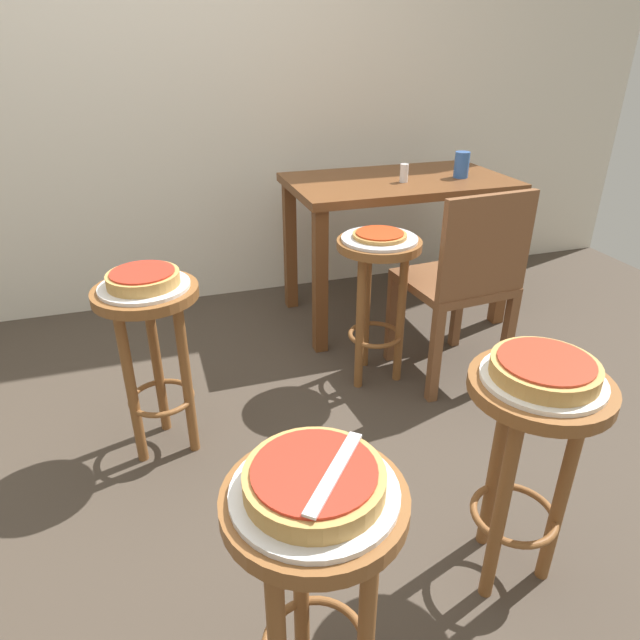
# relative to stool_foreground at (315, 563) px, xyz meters

# --- Properties ---
(ground_plane) EXTENTS (6.00, 6.00, 0.00)m
(ground_plane) POSITION_rel_stool_foreground_xyz_m (-0.19, 0.74, -0.46)
(ground_plane) COLOR #42382D
(back_wall) EXTENTS (6.00, 0.10, 3.00)m
(back_wall) POSITION_rel_stool_foreground_xyz_m (-0.19, 2.39, 1.04)
(back_wall) COLOR silver
(back_wall) RESTS_ON ground_plane
(stool_foreground) EXTENTS (0.34, 0.34, 0.64)m
(stool_foreground) POSITION_rel_stool_foreground_xyz_m (0.00, 0.00, 0.00)
(stool_foreground) COLOR brown
(stool_foreground) RESTS_ON ground_plane
(serving_plate_foreground) EXTENTS (0.30, 0.30, 0.01)m
(serving_plate_foreground) POSITION_rel_stool_foreground_xyz_m (-0.00, 0.00, 0.18)
(serving_plate_foreground) COLOR silver
(serving_plate_foreground) RESTS_ON stool_foreground
(pizza_foreground) EXTENTS (0.25, 0.25, 0.05)m
(pizza_foreground) POSITION_rel_stool_foreground_xyz_m (-0.00, 0.00, 0.21)
(pizza_foreground) COLOR tan
(pizza_foreground) RESTS_ON serving_plate_foreground
(stool_middle) EXTENTS (0.34, 0.34, 0.64)m
(stool_middle) POSITION_rel_stool_foreground_xyz_m (0.62, 0.18, 0.00)
(stool_middle) COLOR brown
(stool_middle) RESTS_ON ground_plane
(serving_plate_middle) EXTENTS (0.29, 0.29, 0.01)m
(serving_plate_middle) POSITION_rel_stool_foreground_xyz_m (0.62, 0.18, 0.18)
(serving_plate_middle) COLOR white
(serving_plate_middle) RESTS_ON stool_middle
(pizza_middle) EXTENTS (0.25, 0.25, 0.05)m
(pizza_middle) POSITION_rel_stool_foreground_xyz_m (0.62, 0.18, 0.21)
(pizza_middle) COLOR tan
(pizza_middle) RESTS_ON serving_plate_middle
(stool_leftside) EXTENTS (0.34, 0.34, 0.64)m
(stool_leftside) POSITION_rel_stool_foreground_xyz_m (-0.25, 1.04, 0.00)
(stool_leftside) COLOR brown
(stool_leftside) RESTS_ON ground_plane
(serving_plate_leftside) EXTENTS (0.29, 0.29, 0.01)m
(serving_plate_leftside) POSITION_rel_stool_foreground_xyz_m (-0.25, 1.04, 0.18)
(serving_plate_leftside) COLOR silver
(serving_plate_leftside) RESTS_ON stool_leftside
(pizza_leftside) EXTENTS (0.23, 0.23, 0.05)m
(pizza_leftside) POSITION_rel_stool_foreground_xyz_m (-0.25, 1.04, 0.21)
(pizza_leftside) COLOR tan
(pizza_leftside) RESTS_ON serving_plate_leftside
(stool_rear) EXTENTS (0.34, 0.34, 0.64)m
(stool_rear) POSITION_rel_stool_foreground_xyz_m (0.66, 1.24, 0.00)
(stool_rear) COLOR brown
(stool_rear) RESTS_ON ground_plane
(serving_plate_rear) EXTENTS (0.31, 0.31, 0.01)m
(serving_plate_rear) POSITION_rel_stool_foreground_xyz_m (0.66, 1.24, 0.18)
(serving_plate_rear) COLOR silver
(serving_plate_rear) RESTS_ON stool_rear
(pizza_rear) EXTENTS (0.21, 0.21, 0.02)m
(pizza_rear) POSITION_rel_stool_foreground_xyz_m (0.66, 1.24, 0.20)
(pizza_rear) COLOR #B78442
(pizza_rear) RESTS_ON serving_plate_rear
(dining_table) EXTENTS (1.08, 0.63, 0.74)m
(dining_table) POSITION_rel_stool_foreground_xyz_m (1.00, 1.80, 0.16)
(dining_table) COLOR brown
(dining_table) RESTS_ON ground_plane
(cup_near_edge) EXTENTS (0.07, 0.07, 0.12)m
(cup_near_edge) POSITION_rel_stool_foreground_xyz_m (1.30, 1.73, 0.34)
(cup_near_edge) COLOR #3360B2
(cup_near_edge) RESTS_ON dining_table
(condiment_shaker) EXTENTS (0.04, 0.04, 0.08)m
(condiment_shaker) POSITION_rel_stool_foreground_xyz_m (0.99, 1.73, 0.32)
(condiment_shaker) COLOR white
(condiment_shaker) RESTS_ON dining_table
(wooden_chair) EXTENTS (0.43, 0.43, 0.85)m
(wooden_chair) POSITION_rel_stool_foreground_xyz_m (0.99, 1.13, 0.01)
(wooden_chair) COLOR brown
(wooden_chair) RESTS_ON ground_plane
(pizza_server_knife) EXTENTS (0.16, 0.18, 0.01)m
(pizza_server_knife) POSITION_rel_stool_foreground_xyz_m (0.03, -0.02, 0.24)
(pizza_server_knife) COLOR silver
(pizza_server_knife) RESTS_ON pizza_foreground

